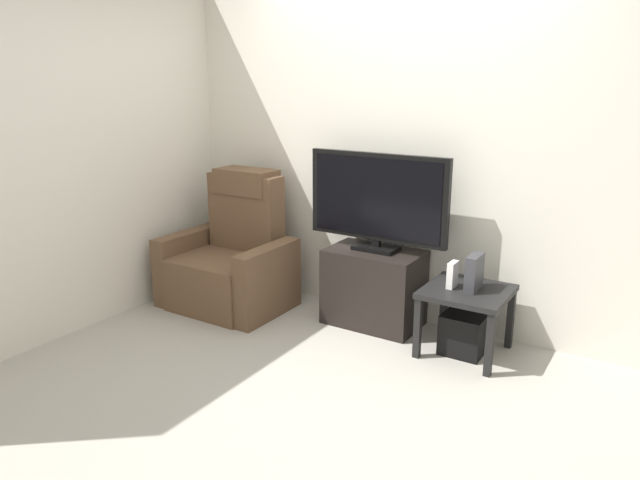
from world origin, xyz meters
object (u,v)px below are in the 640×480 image
Objects in this scene: tv_stand at (374,287)px; side_table at (467,299)px; subwoofer_box at (464,333)px; recliner_armchair at (232,259)px; game_console at (474,272)px; book_upright at (452,275)px; television at (377,200)px.

side_table is at bearing -7.94° from tv_stand.
subwoofer_box is (0.74, -0.10, -0.15)m from tv_stand.
recliner_armchair reaches higher than game_console.
book_upright is 0.14m from game_console.
television is (0.00, 0.02, 0.66)m from tv_stand.
tv_stand is 1.28× the size of side_table.
recliner_armchair is (-1.17, -0.24, 0.08)m from tv_stand.
game_console is at bearing 15.95° from side_table.
book_upright is at bearing 13.47° from recliner_armchair.
tv_stand is at bearing 169.10° from book_upright.
subwoofer_box is 0.43m from game_console.
subwoofer_box is at bearing 13.88° from recliner_armchair.
tv_stand is 0.83m from game_console.
side_table is 3.08× the size of book_upright.
television is at bearing 167.48° from book_upright.
book_upright is at bearing -168.69° from side_table.
game_console is (0.14, 0.03, 0.03)m from book_upright.
recliner_armchair is at bearing -176.24° from book_upright.
tv_stand is at bearing 172.06° from subwoofer_box.
subwoofer_box is at bearing -164.05° from game_console.
tv_stand is at bearing -90.00° from television.
television reaches higher than side_table.
television reaches higher than recliner_armchair.
book_upright is 0.74× the size of game_console.
side_table reaches higher than subwoofer_box.
tv_stand is 2.92× the size of game_console.
book_upright reaches higher than subwoofer_box.
recliner_armchair is 1.91m from side_table.
tv_stand is 0.64× the size of television.
side_table is at bearing 26.57° from subwoofer_box.
television is 3.89× the size of subwoofer_box.
tv_stand is at bearing 172.06° from side_table.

